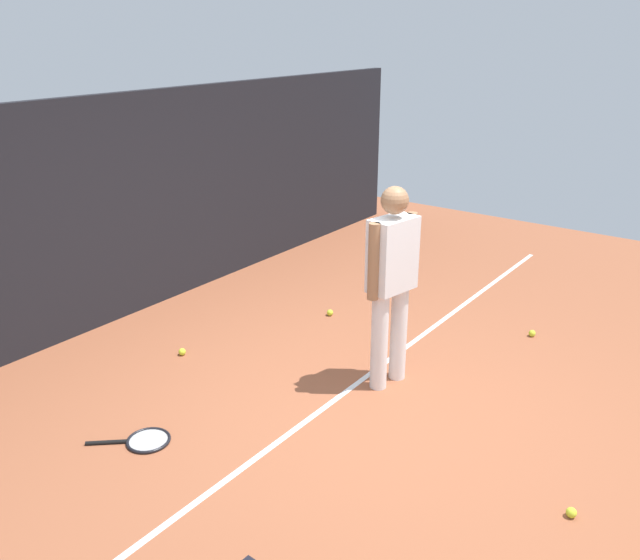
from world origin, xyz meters
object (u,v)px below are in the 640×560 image
at_px(tennis_ball_near_player, 571,513).
at_px(tennis_ball_by_fence, 330,313).
at_px(tennis_racket, 144,440).
at_px(tennis_ball_far_left, 532,333).
at_px(tennis_player, 392,276).
at_px(tennis_ball_mid_court, 182,352).

bearing_deg(tennis_ball_near_player, tennis_ball_by_fence, 61.80).
relative_size(tennis_racket, tennis_ball_near_player, 8.72).
bearing_deg(tennis_racket, tennis_ball_by_fence, 53.13).
height_order(tennis_ball_near_player, tennis_ball_by_fence, same).
relative_size(tennis_racket, tennis_ball_far_left, 8.72).
distance_m(tennis_ball_near_player, tennis_ball_far_left, 2.61).
xyz_separation_m(tennis_ball_by_fence, tennis_ball_far_left, (0.77, -1.88, 0.00)).
xyz_separation_m(tennis_player, tennis_ball_mid_court, (-0.70, 1.78, -0.93)).
bearing_deg(tennis_player, tennis_ball_near_player, 77.64).
bearing_deg(tennis_ball_mid_court, tennis_racket, -144.18).
distance_m(tennis_player, tennis_ball_mid_court, 2.13).
height_order(tennis_ball_near_player, tennis_ball_far_left, same).
relative_size(tennis_player, tennis_ball_mid_court, 25.76).
height_order(tennis_player, tennis_racket, tennis_player).
height_order(tennis_player, tennis_ball_near_player, tennis_player).
bearing_deg(tennis_player, tennis_ball_mid_court, -57.64).
bearing_deg(tennis_player, tennis_ball_far_left, 167.73).
relative_size(tennis_player, tennis_ball_far_left, 25.76).
bearing_deg(tennis_ball_mid_court, tennis_ball_far_left, -46.95).
xyz_separation_m(tennis_ball_near_player, tennis_ball_far_left, (2.36, 1.10, 0.00)).
bearing_deg(tennis_ball_mid_court, tennis_ball_near_player, -91.01).
relative_size(tennis_ball_mid_court, tennis_ball_far_left, 1.00).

